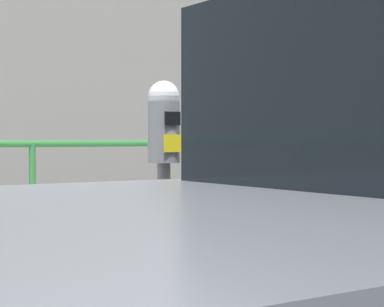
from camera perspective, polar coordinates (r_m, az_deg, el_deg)
name	(u,v)px	position (r m, az deg, el deg)	size (l,w,h in m)	color
parking_meter	(164,159)	(3.67, -2.29, -0.43)	(0.17, 0.17, 1.44)	slate
pedestrian_at_meter	(235,180)	(3.97, 3.49, -2.17)	(0.60, 0.57, 1.61)	black
background_railing	(32,176)	(6.31, -12.79, -1.81)	(24.06, 0.06, 1.13)	#2D7A38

